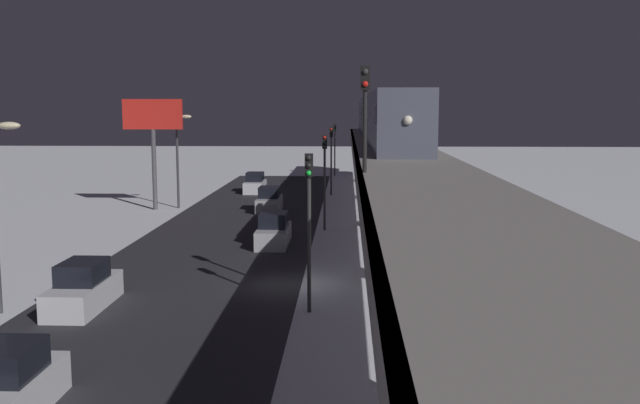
% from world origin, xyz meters
% --- Properties ---
extents(ground_plane, '(240.00, 240.00, 0.00)m').
position_xyz_m(ground_plane, '(0.00, 0.00, 0.00)').
color(ground_plane, white).
extents(avenue_asphalt, '(11.00, 105.90, 0.01)m').
position_xyz_m(avenue_asphalt, '(4.57, 0.00, 0.00)').
color(avenue_asphalt, '#28282D').
rests_on(avenue_asphalt, ground_plane).
extents(elevated_railway, '(5.00, 105.90, 5.74)m').
position_xyz_m(elevated_railway, '(-5.80, 0.00, 4.96)').
color(elevated_railway, gray).
rests_on(elevated_railway, ground_plane).
extents(subway_train, '(2.94, 55.47, 3.40)m').
position_xyz_m(subway_train, '(-5.89, -29.33, 7.52)').
color(subway_train, '#4C5160').
rests_on(subway_train, elevated_railway).
extents(rail_signal, '(0.36, 0.41, 4.00)m').
position_xyz_m(rail_signal, '(-3.70, 5.18, 8.46)').
color(rail_signal, black).
rests_on(rail_signal, elevated_railway).
extents(sedan_white, '(1.91, 4.39, 1.97)m').
position_xyz_m(sedan_white, '(5.97, -36.06, 0.78)').
color(sedan_white, silver).
rests_on(sedan_white, ground_plane).
extents(sedan_silver, '(1.80, 4.21, 1.97)m').
position_xyz_m(sedan_silver, '(3.17, -23.50, 0.80)').
color(sedan_silver, '#B2B2B7').
rests_on(sedan_silver, ground_plane).
extents(sedan_silver_2, '(1.80, 4.66, 1.97)m').
position_xyz_m(sedan_silver_2, '(1.37, -9.59, 0.80)').
color(sedan_silver_2, '#B2B2B7').
rests_on(sedan_silver_2, ground_plane).
extents(sedan_white_2, '(1.80, 4.71, 1.97)m').
position_xyz_m(sedan_white_2, '(7.77, 4.17, 0.80)').
color(sedan_white_2, silver).
rests_on(sedan_white_2, ground_plane).
extents(sedan_white_3, '(1.80, 4.04, 1.97)m').
position_xyz_m(sedan_white_3, '(5.97, 14.30, 0.80)').
color(sedan_white_3, silver).
rests_on(sedan_white_3, ground_plane).
extents(traffic_light_near, '(0.32, 0.44, 6.40)m').
position_xyz_m(traffic_light_near, '(-1.53, 4.37, 4.20)').
color(traffic_light_near, '#2D2D2D').
rests_on(traffic_light_near, ground_plane).
extents(traffic_light_mid, '(0.32, 0.44, 6.40)m').
position_xyz_m(traffic_light_mid, '(-1.53, -14.85, 4.20)').
color(traffic_light_mid, '#2D2D2D').
rests_on(traffic_light_mid, ground_plane).
extents(traffic_light_far, '(0.32, 0.44, 6.40)m').
position_xyz_m(traffic_light_far, '(-1.53, -34.07, 4.20)').
color(traffic_light_far, '#2D2D2D').
rests_on(traffic_light_far, ground_plane).
extents(traffic_light_distant, '(0.32, 0.44, 6.40)m').
position_xyz_m(traffic_light_distant, '(-1.53, -53.29, 4.20)').
color(traffic_light_distant, '#2D2D2D').
rests_on(traffic_light_distant, ground_plane).
extents(commercial_billboard, '(4.80, 0.36, 8.90)m').
position_xyz_m(commercial_billboard, '(12.53, -24.02, 6.83)').
color(commercial_billboard, '#4C4C51').
rests_on(commercial_billboard, ground_plane).
extents(street_lamp_far, '(1.35, 0.44, 7.65)m').
position_xyz_m(street_lamp_far, '(10.64, -25.00, 4.81)').
color(street_lamp_far, '#38383D').
rests_on(street_lamp_far, ground_plane).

